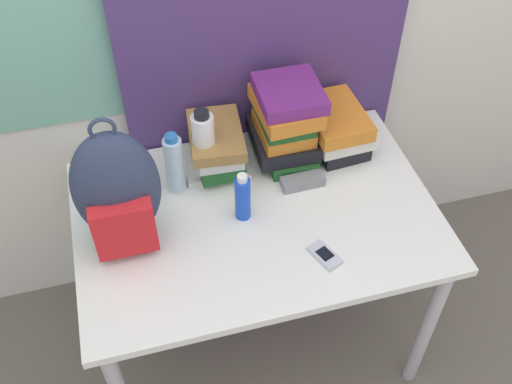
# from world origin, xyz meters

# --- Properties ---
(wall_back) EXTENTS (6.00, 0.06, 2.50)m
(wall_back) POSITION_xyz_m (-0.00, 0.89, 1.25)
(wall_back) COLOR silver
(wall_back) RESTS_ON ground_plane
(curtain_blue) EXTENTS (1.01, 0.04, 2.50)m
(curtain_blue) POSITION_xyz_m (0.15, 0.83, 1.25)
(curtain_blue) COLOR #4C336B
(curtain_blue) RESTS_ON ground_plane
(desk) EXTENTS (1.19, 0.80, 0.76)m
(desk) POSITION_xyz_m (0.00, 0.40, 0.67)
(desk) COLOR silver
(desk) RESTS_ON ground_plane
(backpack) EXTENTS (0.26, 0.19, 0.48)m
(backpack) POSITION_xyz_m (-0.42, 0.41, 0.96)
(backpack) COLOR #2D3851
(backpack) RESTS_ON desk
(book_stack_left) EXTENTS (0.23, 0.28, 0.16)m
(book_stack_left) POSITION_xyz_m (-0.07, 0.66, 0.84)
(book_stack_left) COLOR silver
(book_stack_left) RESTS_ON desk
(book_stack_center) EXTENTS (0.23, 0.28, 0.30)m
(book_stack_center) POSITION_xyz_m (0.17, 0.65, 0.91)
(book_stack_center) COLOR #1E5623
(book_stack_center) RESTS_ON desk
(book_stack_right) EXTENTS (0.22, 0.29, 0.16)m
(book_stack_right) POSITION_xyz_m (0.37, 0.65, 0.84)
(book_stack_right) COLOR black
(book_stack_right) RESTS_ON desk
(water_bottle) EXTENTS (0.06, 0.06, 0.24)m
(water_bottle) POSITION_xyz_m (-0.23, 0.58, 0.87)
(water_bottle) COLOR silver
(water_bottle) RESTS_ON desk
(sports_bottle) EXTENTS (0.08, 0.08, 0.29)m
(sports_bottle) POSITION_xyz_m (-0.12, 0.61, 0.90)
(sports_bottle) COLOR white
(sports_bottle) RESTS_ON desk
(sunscreen_bottle) EXTENTS (0.05, 0.05, 0.18)m
(sunscreen_bottle) POSITION_xyz_m (-0.04, 0.40, 0.85)
(sunscreen_bottle) COLOR blue
(sunscreen_bottle) RESTS_ON desk
(cell_phone) EXTENTS (0.09, 0.12, 0.02)m
(cell_phone) POSITION_xyz_m (0.16, 0.17, 0.77)
(cell_phone) COLOR #B7BCC6
(cell_phone) RESTS_ON desk
(sunglasses_case) EXTENTS (0.15, 0.06, 0.04)m
(sunglasses_case) POSITION_xyz_m (0.19, 0.48, 0.78)
(sunglasses_case) COLOR gray
(sunglasses_case) RESTS_ON desk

